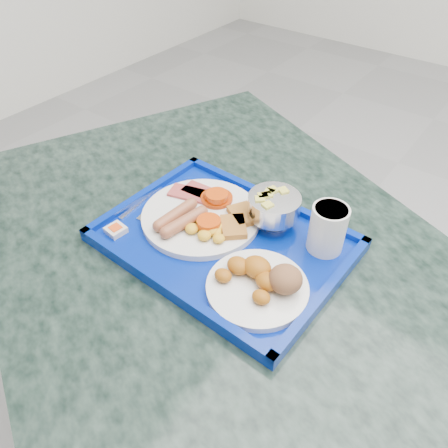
% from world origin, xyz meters
% --- Properties ---
extents(floor, '(6.00, 6.00, 0.00)m').
position_xyz_m(floor, '(0.00, 0.00, 0.00)').
color(floor, '#979799').
rests_on(floor, ground).
extents(table, '(1.53, 1.31, 0.80)m').
position_xyz_m(table, '(-0.53, -0.52, 0.60)').
color(table, gray).
rests_on(table, floor).
extents(tray, '(0.48, 0.36, 0.03)m').
position_xyz_m(tray, '(-0.57, -0.49, 0.81)').
color(tray, '#032091').
rests_on(tray, table).
extents(main_plate, '(0.25, 0.25, 0.04)m').
position_xyz_m(main_plate, '(-0.64, -0.47, 0.83)').
color(main_plate, silver).
rests_on(main_plate, tray).
extents(bread_plate, '(0.18, 0.18, 0.06)m').
position_xyz_m(bread_plate, '(-0.44, -0.56, 0.84)').
color(bread_plate, silver).
rests_on(bread_plate, tray).
extents(fruit_bowl, '(0.11, 0.11, 0.07)m').
position_xyz_m(fruit_bowl, '(-0.51, -0.39, 0.87)').
color(fruit_bowl, silver).
rests_on(fruit_bowl, tray).
extents(juice_cup, '(0.07, 0.07, 0.10)m').
position_xyz_m(juice_cup, '(-0.40, -0.39, 0.87)').
color(juice_cup, white).
rests_on(juice_cup, tray).
extents(spoon, '(0.05, 0.18, 0.01)m').
position_xyz_m(spoon, '(-0.75, -0.43, 0.82)').
color(spoon, silver).
rests_on(spoon, tray).
extents(knife, '(0.02, 0.16, 0.00)m').
position_xyz_m(knife, '(-0.79, -0.50, 0.82)').
color(knife, silver).
rests_on(knife, tray).
extents(jam_packet, '(0.04, 0.04, 0.01)m').
position_xyz_m(jam_packet, '(-0.75, -0.61, 0.83)').
color(jam_packet, silver).
rests_on(jam_packet, tray).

